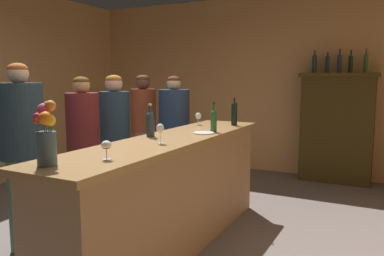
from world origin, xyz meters
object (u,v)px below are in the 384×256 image
(patron_redhead, at_px, (115,136))
(patron_near_entrance, at_px, (144,125))
(wine_bottle_merlot, at_px, (150,123))
(wine_glass_mid, at_px, (160,129))
(wine_bottle_pinot, at_px, (234,112))
(patron_tall, at_px, (22,151))
(patron_by_cabinet, at_px, (174,132))
(display_bottle_left, at_px, (314,63))
(display_bottle_right, at_px, (366,62))
(display_bottle_center, at_px, (339,62))
(display_bottle_midleft, at_px, (327,63))
(wine_glass_front, at_px, (106,146))
(display_bottle_midright, at_px, (351,63))
(bar_counter, at_px, (170,194))
(patron_in_grey, at_px, (83,145))
(flower_arrangement, at_px, (46,135))
(wine_glass_rear, at_px, (198,116))
(wine_bottle_chardonnay, at_px, (214,119))
(cheese_plate, at_px, (204,133))
(display_cabinet, at_px, (337,126))

(patron_redhead, distance_m, patron_near_entrance, 1.02)
(wine_bottle_merlot, bearing_deg, wine_glass_mid, -44.76)
(wine_bottle_pinot, height_order, wine_glass_mid, wine_bottle_pinot)
(patron_tall, bearing_deg, wine_glass_mid, -10.66)
(wine_bottle_merlot, bearing_deg, patron_by_cabinet, 112.22)
(display_bottle_left, height_order, display_bottle_right, display_bottle_right)
(patron_tall, height_order, patron_by_cabinet, patron_tall)
(display_bottle_center, relative_size, display_bottle_right, 1.02)
(patron_by_cabinet, bearing_deg, display_bottle_midleft, 113.87)
(wine_glass_front, height_order, wine_glass_mid, wine_glass_mid)
(wine_bottle_merlot, distance_m, display_bottle_midright, 3.44)
(display_bottle_midleft, bearing_deg, patron_by_cabinet, -134.45)
(wine_glass_mid, relative_size, patron_tall, 0.10)
(bar_counter, xyz_separation_m, display_bottle_right, (1.35, 3.09, 1.24))
(wine_glass_mid, distance_m, display_bottle_left, 3.48)
(wine_bottle_pinot, distance_m, patron_tall, 2.17)
(patron_tall, bearing_deg, patron_in_grey, 58.87)
(wine_bottle_pinot, distance_m, flower_arrangement, 2.38)
(wine_glass_front, distance_m, wine_glass_rear, 1.95)
(wine_bottle_chardonnay, relative_size, display_bottle_center, 0.85)
(patron_by_cabinet, distance_m, patron_in_grey, 1.39)
(wine_bottle_chardonnay, xyz_separation_m, display_bottle_center, (0.82, 2.57, 0.62))
(patron_tall, bearing_deg, flower_arrangement, -57.95)
(display_bottle_left, height_order, patron_near_entrance, display_bottle_left)
(wine_glass_front, xyz_separation_m, patron_in_grey, (-1.17, 1.04, -0.25))
(wine_glass_rear, bearing_deg, patron_tall, -120.85)
(wine_bottle_pinot, height_order, cheese_plate, wine_bottle_pinot)
(patron_in_grey, bearing_deg, display_bottle_center, 55.56)
(wine_glass_front, distance_m, patron_by_cabinet, 2.57)
(wine_glass_mid, bearing_deg, wine_bottle_pinot, 86.26)
(wine_bottle_pinot, bearing_deg, display_bottle_midleft, 71.35)
(display_bottle_midleft, relative_size, patron_by_cabinet, 0.20)
(patron_tall, xyz_separation_m, patron_redhead, (0.01, 1.27, -0.04))
(wine_bottle_chardonnay, bearing_deg, bar_counter, -109.79)
(patron_in_grey, bearing_deg, display_bottle_right, 51.33)
(bar_counter, height_order, patron_in_grey, patron_in_grey)
(cheese_plate, relative_size, patron_by_cabinet, 0.13)
(wine_glass_rear, bearing_deg, display_bottle_midleft, 63.99)
(bar_counter, distance_m, patron_near_entrance, 2.19)
(wine_glass_rear, bearing_deg, patron_redhead, -161.83)
(wine_bottle_merlot, distance_m, cheese_plate, 0.53)
(wine_bottle_chardonnay, height_order, patron_redhead, patron_redhead)
(wine_glass_rear, distance_m, patron_in_grey, 1.27)
(wine_bottle_pinot, height_order, wine_glass_rear, wine_bottle_pinot)
(display_bottle_right, height_order, patron_by_cabinet, display_bottle_right)
(wine_bottle_chardonnay, bearing_deg, display_cabinet, 72.31)
(flower_arrangement, bearing_deg, display_bottle_midright, 73.82)
(patron_tall, bearing_deg, display_cabinet, 34.20)
(display_bottle_center, relative_size, patron_tall, 0.20)
(wine_glass_front, bearing_deg, patron_by_cabinet, 110.18)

